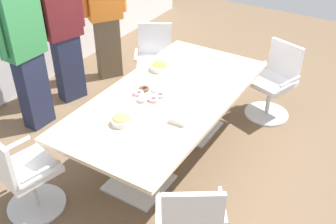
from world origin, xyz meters
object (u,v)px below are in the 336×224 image
object	(u,v)px
person_standing_2	(63,30)
person_standing_3	(105,13)
napkin_pile	(181,118)
office_chair_2	(273,85)
donut_platter	(149,94)
office_chair_3	(155,64)
conference_table	(168,106)
snack_bowl_chips_yellow	(160,66)
person_standing_1	(25,48)
snack_bowl_cookies	(121,120)
office_chair_0	(24,176)

from	to	relation	value
person_standing_2	person_standing_3	distance (m)	0.74
napkin_pile	office_chair_2	bearing A→B (deg)	-11.42
office_chair_2	donut_platter	distance (m)	1.71
office_chair_3	donut_platter	xyz separation A→B (m)	(-1.18, -0.70, 0.36)
conference_table	snack_bowl_chips_yellow	size ratio (longest dim) A/B	12.03
person_standing_1	person_standing_2	world-z (taller)	person_standing_1
office_chair_3	office_chair_2	bearing A→B (deg)	157.51
donut_platter	office_chair_2	bearing A→B (deg)	-29.31
person_standing_1	person_standing_3	xyz separation A→B (m)	(1.40, 0.03, -0.05)
office_chair_3	snack_bowl_cookies	world-z (taller)	office_chair_3
person_standing_3	donut_platter	world-z (taller)	person_standing_3
person_standing_3	napkin_pile	world-z (taller)	person_standing_3
office_chair_2	person_standing_2	size ratio (longest dim) A/B	0.50
snack_bowl_chips_yellow	person_standing_2	bearing A→B (deg)	92.38
conference_table	person_standing_3	xyz separation A→B (m)	(1.09, 1.66, 0.32)
conference_table	napkin_pile	bearing A→B (deg)	-133.74
office_chair_3	person_standing_3	xyz separation A→B (m)	(0.02, 0.81, 0.54)
office_chair_2	napkin_pile	size ratio (longest dim) A/B	5.73
office_chair_2	office_chair_3	world-z (taller)	same
snack_bowl_cookies	office_chair_3	bearing A→B (deg)	23.93
person_standing_2	snack_bowl_cookies	xyz separation A→B (m)	(-0.98, -1.61, -0.16)
person_standing_2	snack_bowl_chips_yellow	distance (m)	1.36
person_standing_2	napkin_pile	xyz separation A→B (m)	(-0.67, -2.04, -0.17)
person_standing_2	person_standing_3	xyz separation A→B (m)	(0.74, -0.05, -0.00)
napkin_pile	donut_platter	bearing A→B (deg)	66.76
person_standing_1	snack_bowl_chips_yellow	distance (m)	1.48
person_standing_1	donut_platter	size ratio (longest dim) A/B	5.81
napkin_pile	person_standing_2	bearing A→B (deg)	71.87
conference_table	snack_bowl_cookies	distance (m)	0.66
office_chair_2	person_standing_1	xyz separation A→B (m)	(-1.66, 2.30, 0.59)
conference_table	office_chair_3	size ratio (longest dim) A/B	2.64
office_chair_0	napkin_pile	bearing A→B (deg)	58.47
conference_table	donut_platter	distance (m)	0.24
office_chair_0	person_standing_1	distance (m)	1.53
office_chair_3	snack_bowl_cookies	size ratio (longest dim) A/B	4.88
conference_table	snack_bowl_chips_yellow	bearing A→B (deg)	41.34
office_chair_3	person_standing_3	world-z (taller)	person_standing_3
person_standing_1	napkin_pile	xyz separation A→B (m)	(-0.00, -1.96, -0.22)
person_standing_2	snack_bowl_chips_yellow	size ratio (longest dim) A/B	9.06
office_chair_0	person_standing_2	world-z (taller)	person_standing_2
office_chair_0	person_standing_2	distance (m)	2.07
office_chair_3	snack_bowl_chips_yellow	size ratio (longest dim) A/B	4.56
office_chair_2	person_standing_1	distance (m)	2.90
office_chair_0	donut_platter	size ratio (longest dim) A/B	2.81
donut_platter	napkin_pile	world-z (taller)	napkin_pile
person_standing_2	person_standing_1	bearing A→B (deg)	23.02
office_chair_2	person_standing_1	size ratio (longest dim) A/B	0.48
person_standing_2	snack_bowl_cookies	size ratio (longest dim) A/B	9.69
snack_bowl_cookies	napkin_pile	size ratio (longest dim) A/B	1.18
snack_bowl_chips_yellow	conference_table	bearing A→B (deg)	-138.66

